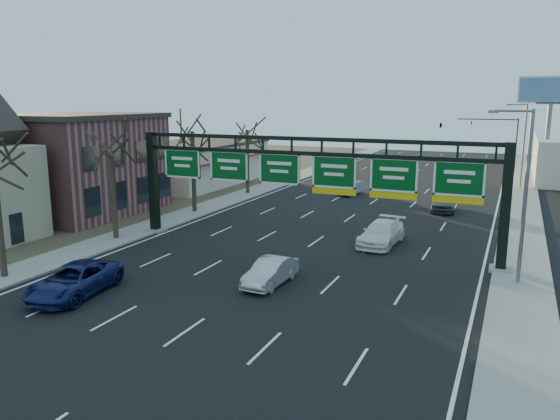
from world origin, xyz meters
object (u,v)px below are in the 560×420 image
at_px(car_white_wagon, 382,233).
at_px(car_silver_sedan, 270,272).
at_px(sign_gantry, 309,178).
at_px(car_blue_suv, 74,280).

bearing_deg(car_white_wagon, car_silver_sedan, -105.02).
relative_size(sign_gantry, car_white_wagon, 4.64).
distance_m(car_silver_sedan, car_white_wagon, 10.73).
relative_size(car_silver_sedan, car_white_wagon, 0.77).
height_order(sign_gantry, car_blue_suv, sign_gantry).
bearing_deg(car_silver_sedan, car_blue_suv, -144.54).
bearing_deg(car_silver_sedan, sign_gantry, 97.67).
bearing_deg(car_blue_suv, sign_gantry, 51.79).
xyz_separation_m(car_silver_sedan, car_white_wagon, (3.44, 10.17, 0.10)).
height_order(car_silver_sedan, car_white_wagon, car_white_wagon).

